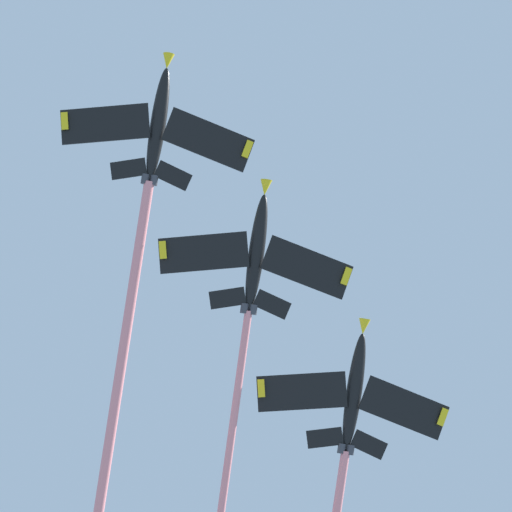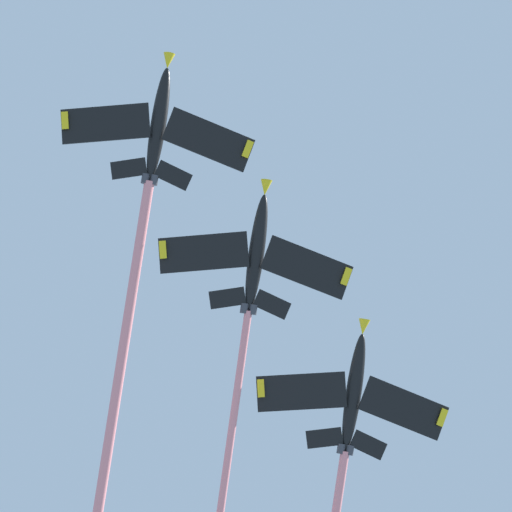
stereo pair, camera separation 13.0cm
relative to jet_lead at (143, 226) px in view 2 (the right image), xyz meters
The scene contains 3 objects.
jet_lead is the anchor object (origin of this frame).
jet_second 15.31m from the jet_lead, 109.72° to the right, with size 31.43×39.65×26.25m.
jet_third 32.56m from the jet_lead, 104.70° to the right, with size 29.85×35.88×24.39m.
Camera 2 is at (-2.61, 43.68, 1.77)m, focal length 81.06 mm.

